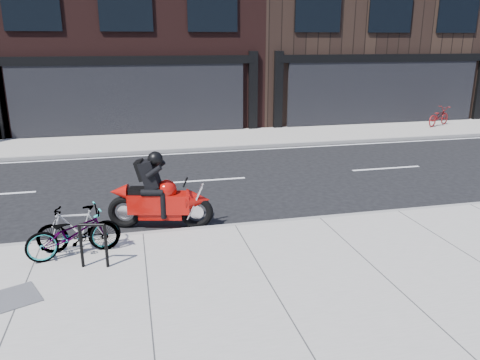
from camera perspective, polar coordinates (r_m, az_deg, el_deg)
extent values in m
plane|color=black|center=(12.23, -2.63, -2.68)|extent=(120.00, 120.00, 0.00)
cube|color=gray|center=(7.78, 4.46, -14.15)|extent=(60.00, 6.00, 0.13)
cube|color=gray|center=(19.62, -6.87, 4.82)|extent=(60.00, 3.50, 0.13)
cylinder|color=black|center=(8.86, -18.80, -7.62)|extent=(0.06, 0.06, 0.81)
cylinder|color=black|center=(8.73, -16.01, -7.75)|extent=(0.06, 0.06, 0.81)
cylinder|color=black|center=(8.64, -17.64, -5.23)|extent=(0.45, 0.16, 0.06)
imported|color=gray|center=(9.35, -19.60, -6.06)|extent=(1.85, 1.09, 0.92)
imported|color=gray|center=(9.47, -19.18, -5.69)|extent=(1.57, 0.55, 0.93)
torus|color=black|center=(10.51, -5.31, -3.94)|extent=(0.77, 0.33, 0.75)
torus|color=black|center=(10.79, -13.89, -3.82)|extent=(0.77, 0.33, 0.75)
cube|color=#980B07|center=(10.54, -9.78, -2.73)|extent=(1.43, 0.74, 0.43)
cone|color=#980B07|center=(10.40, -5.11, -2.42)|extent=(0.61, 0.61, 0.50)
sphere|color=#980B07|center=(10.42, -8.93, -1.21)|extent=(0.45, 0.45, 0.45)
cube|color=black|center=(10.52, -11.68, -1.31)|extent=(0.68, 0.46, 0.14)
cylinder|color=silver|center=(10.94, -12.76, -3.57)|extent=(0.63, 0.25, 0.10)
cube|color=black|center=(10.38, -10.94, 0.71)|extent=(0.53, 0.50, 0.67)
cube|color=black|center=(10.39, -11.95, 1.19)|extent=(0.34, 0.39, 0.46)
sphere|color=black|center=(10.27, -10.30, 2.54)|extent=(0.33, 0.33, 0.33)
imported|color=maroon|center=(24.37, 23.06, 7.14)|extent=(1.79, 1.29, 0.89)
cube|color=#4D4D4F|center=(8.43, -25.99, -12.79)|extent=(0.99, 0.99, 0.02)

